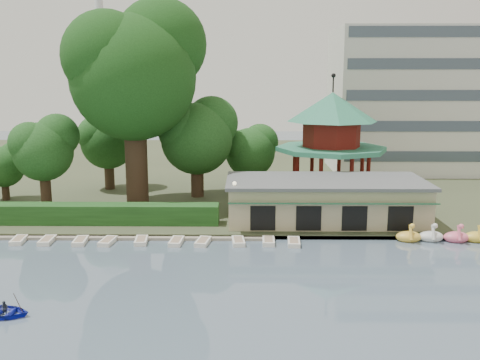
{
  "coord_description": "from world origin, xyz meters",
  "views": [
    {
      "loc": [
        2.55,
        -27.23,
        13.74
      ],
      "look_at": [
        2.0,
        18.0,
        5.0
      ],
      "focal_mm": 40.0,
      "sensor_mm": 36.0,
      "label": 1
    }
  ],
  "objects_px": {
    "dock": "(79,236)",
    "big_tree": "(135,67)",
    "rowboat_with_passengers": "(1,308)",
    "pavilion": "(332,134)",
    "boathouse": "(325,200)"
  },
  "relations": [
    {
      "from": "dock",
      "to": "big_tree",
      "type": "relative_size",
      "value": 1.58
    },
    {
      "from": "dock",
      "to": "rowboat_with_passengers",
      "type": "xyz_separation_m",
      "value": [
        0.24,
        -15.43,
        0.36
      ]
    },
    {
      "from": "pavilion",
      "to": "big_tree",
      "type": "height_order",
      "value": "big_tree"
    },
    {
      "from": "dock",
      "to": "boathouse",
      "type": "height_order",
      "value": "boathouse"
    },
    {
      "from": "dock",
      "to": "boathouse",
      "type": "bearing_deg",
      "value": 12.24
    },
    {
      "from": "boathouse",
      "to": "dock",
      "type": "bearing_deg",
      "value": -167.76
    },
    {
      "from": "boathouse",
      "to": "pavilion",
      "type": "relative_size",
      "value": 1.38
    },
    {
      "from": "pavilion",
      "to": "rowboat_with_passengers",
      "type": "bearing_deg",
      "value": -128.17
    },
    {
      "from": "dock",
      "to": "rowboat_with_passengers",
      "type": "distance_m",
      "value": 15.43
    },
    {
      "from": "big_tree",
      "to": "rowboat_with_passengers",
      "type": "relative_size",
      "value": 4.31
    },
    {
      "from": "pavilion",
      "to": "rowboat_with_passengers",
      "type": "distance_m",
      "value": 39.08
    },
    {
      "from": "pavilion",
      "to": "big_tree",
      "type": "bearing_deg",
      "value": -169.68
    },
    {
      "from": "big_tree",
      "to": "rowboat_with_passengers",
      "type": "distance_m",
      "value": 30.18
    },
    {
      "from": "rowboat_with_passengers",
      "to": "big_tree",
      "type": "bearing_deg",
      "value": 83.66
    },
    {
      "from": "dock",
      "to": "rowboat_with_passengers",
      "type": "relative_size",
      "value": 6.82
    }
  ]
}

